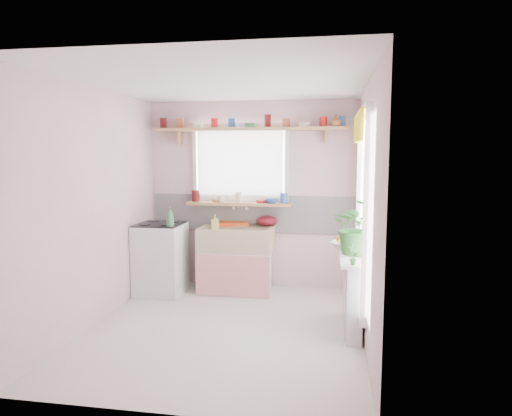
# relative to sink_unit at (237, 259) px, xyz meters

# --- Properties ---
(room) EXTENTS (3.20, 3.20, 3.20)m
(room) POSITION_rel_sink_unit_xyz_m (0.81, -0.43, 0.94)
(room) COLOR silver
(room) RESTS_ON ground
(sink_unit) EXTENTS (0.95, 0.65, 1.11)m
(sink_unit) POSITION_rel_sink_unit_xyz_m (0.00, 0.00, 0.00)
(sink_unit) COLOR white
(sink_unit) RESTS_ON ground
(cooker) EXTENTS (0.58, 0.58, 0.93)m
(cooker) POSITION_rel_sink_unit_xyz_m (-0.95, -0.24, 0.03)
(cooker) COLOR white
(cooker) RESTS_ON ground
(radiator_ledge) EXTENTS (0.22, 0.95, 0.78)m
(radiator_ledge) POSITION_rel_sink_unit_xyz_m (1.45, -1.09, -0.03)
(radiator_ledge) COLOR white
(radiator_ledge) RESTS_ON ground
(windowsill) EXTENTS (1.40, 0.22, 0.04)m
(windowsill) POSITION_rel_sink_unit_xyz_m (-0.00, 0.19, 0.71)
(windowsill) COLOR tan
(windowsill) RESTS_ON room
(pine_shelf) EXTENTS (2.52, 0.24, 0.04)m
(pine_shelf) POSITION_rel_sink_unit_xyz_m (0.15, 0.18, 1.69)
(pine_shelf) COLOR tan
(pine_shelf) RESTS_ON room
(shelf_crockery) EXTENTS (2.47, 0.11, 0.12)m
(shelf_crockery) POSITION_rel_sink_unit_xyz_m (0.15, 0.18, 1.76)
(shelf_crockery) COLOR #590F14
(shelf_crockery) RESTS_ON pine_shelf
(sill_crockery) EXTENTS (1.35, 0.11, 0.12)m
(sill_crockery) POSITION_rel_sink_unit_xyz_m (-0.00, 0.19, 0.78)
(sill_crockery) COLOR #590F14
(sill_crockery) RESTS_ON windowsill
(dish_tray) EXTENTS (0.53, 0.47, 0.04)m
(dish_tray) POSITION_rel_sink_unit_xyz_m (-0.13, 0.21, 0.44)
(dish_tray) COLOR #CB4112
(dish_tray) RESTS_ON sink_unit
(colander) EXTENTS (0.39, 0.39, 0.13)m
(colander) POSITION_rel_sink_unit_xyz_m (0.37, 0.21, 0.48)
(colander) COLOR maroon
(colander) RESTS_ON sink_unit
(jade_plant) EXTENTS (0.58, 0.52, 0.58)m
(jade_plant) POSITION_rel_sink_unit_xyz_m (1.48, -1.02, 0.63)
(jade_plant) COLOR #2D6A2A
(jade_plant) RESTS_ON radiator_ledge
(fruit_bowl) EXTENTS (0.37, 0.37, 0.07)m
(fruit_bowl) POSITION_rel_sink_unit_xyz_m (1.36, -0.74, 0.38)
(fruit_bowl) COLOR white
(fruit_bowl) RESTS_ON radiator_ledge
(herb_pot) EXTENTS (0.12, 0.10, 0.20)m
(herb_pot) POSITION_rel_sink_unit_xyz_m (1.42, -1.49, 0.44)
(herb_pot) COLOR #356D2B
(herb_pot) RESTS_ON radiator_ledge
(soap_bottle_sink) EXTENTS (0.10, 0.10, 0.19)m
(soap_bottle_sink) POSITION_rel_sink_unit_xyz_m (-0.24, -0.19, 0.51)
(soap_bottle_sink) COLOR #DCD462
(soap_bottle_sink) RESTS_ON sink_unit
(sill_cup) EXTENTS (0.12, 0.12, 0.09)m
(sill_cup) POSITION_rel_sink_unit_xyz_m (-0.24, 0.16, 0.77)
(sill_cup) COLOR beige
(sill_cup) RESTS_ON windowsill
(sill_bowl) EXTENTS (0.23, 0.23, 0.06)m
(sill_bowl) POSITION_rel_sink_unit_xyz_m (0.44, 0.13, 0.76)
(sill_bowl) COLOR #304B9C
(sill_bowl) RESTS_ON windowsill
(shelf_vase) EXTENTS (0.17, 0.17, 0.14)m
(shelf_vase) POSITION_rel_sink_unit_xyz_m (1.25, 0.12, 1.78)
(shelf_vase) COLOR brown
(shelf_vase) RESTS_ON pine_shelf
(cooker_bottle) EXTENTS (0.10, 0.10, 0.24)m
(cooker_bottle) POSITION_rel_sink_unit_xyz_m (-0.73, -0.46, 0.60)
(cooker_bottle) COLOR #418253
(cooker_bottle) RESTS_ON cooker
(fruit) EXTENTS (0.20, 0.14, 0.10)m
(fruit) POSITION_rel_sink_unit_xyz_m (1.37, -0.73, 0.44)
(fruit) COLOR orange
(fruit) RESTS_ON fruit_bowl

